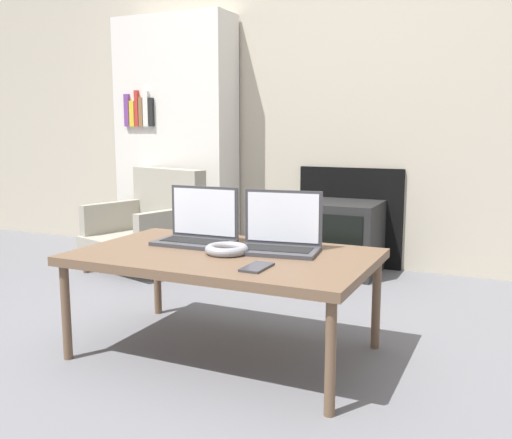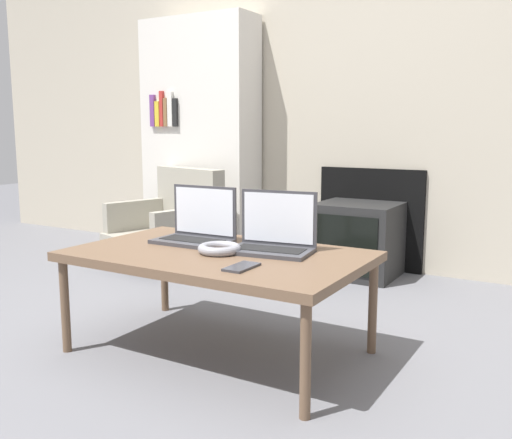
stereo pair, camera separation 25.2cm
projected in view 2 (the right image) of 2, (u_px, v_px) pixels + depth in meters
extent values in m
plane|color=slate|center=(166.00, 383.00, 2.06)|extent=(14.00, 14.00, 0.00)
cube|color=#B7AD99|center=(371.00, 66.00, 3.61)|extent=(7.00, 0.06, 2.60)
cube|color=black|center=(370.00, 219.00, 3.71)|extent=(0.70, 0.03, 0.65)
cube|color=brown|center=(218.00, 256.00, 2.28)|extent=(1.17, 0.71, 0.04)
cylinder|color=brown|center=(65.00, 306.00, 2.32)|extent=(0.04, 0.04, 0.39)
cylinder|color=brown|center=(306.00, 361.00, 1.78)|extent=(0.04, 0.04, 0.39)
cylinder|color=brown|center=(164.00, 273.00, 2.86)|extent=(0.04, 0.04, 0.39)
cylinder|color=brown|center=(373.00, 307.00, 2.31)|extent=(0.04, 0.04, 0.39)
cube|color=#38383D|center=(192.00, 241.00, 2.45)|extent=(0.33, 0.21, 0.02)
cube|color=black|center=(192.00, 239.00, 2.45)|extent=(0.28, 0.12, 0.00)
cube|color=#38383D|center=(205.00, 211.00, 2.51)|extent=(0.32, 0.02, 0.22)
cube|color=white|center=(204.00, 211.00, 2.51)|extent=(0.30, 0.01, 0.20)
cube|color=#38383D|center=(270.00, 251.00, 2.26)|extent=(0.35, 0.24, 0.02)
cube|color=black|center=(270.00, 249.00, 2.25)|extent=(0.29, 0.15, 0.00)
cube|color=#38383D|center=(279.00, 218.00, 2.32)|extent=(0.32, 0.05, 0.22)
cube|color=white|center=(278.00, 218.00, 2.32)|extent=(0.30, 0.04, 0.20)
torus|color=gray|center=(219.00, 249.00, 2.25)|extent=(0.17, 0.17, 0.04)
cube|color=#333338|center=(242.00, 267.00, 2.01)|extent=(0.08, 0.15, 0.01)
cube|color=black|center=(358.00, 239.00, 3.54)|extent=(0.48, 0.43, 0.45)
cube|color=black|center=(345.00, 245.00, 3.36)|extent=(0.40, 0.01, 0.35)
cube|color=gray|center=(162.00, 240.00, 3.78)|extent=(0.76, 0.72, 0.08)
cube|color=gray|center=(190.00, 199.00, 3.89)|extent=(0.63, 0.27, 0.43)
cube|color=gray|center=(138.00, 215.00, 3.96)|extent=(0.20, 0.51, 0.20)
cube|color=gray|center=(187.00, 225.00, 3.55)|extent=(0.20, 0.51, 0.20)
cylinder|color=#4C3828|center=(108.00, 258.00, 3.73)|extent=(0.04, 0.04, 0.14)
cylinder|color=#4C3828|center=(171.00, 268.00, 3.46)|extent=(0.04, 0.04, 0.14)
cylinder|color=#4C3828|center=(155.00, 246.00, 4.13)|extent=(0.04, 0.04, 0.14)
cylinder|color=#4C3828|center=(215.00, 254.00, 3.86)|extent=(0.04, 0.04, 0.14)
cube|color=silver|center=(200.00, 138.00, 4.12)|extent=(0.86, 0.30, 1.68)
cube|color=#6B387F|center=(153.00, 111.00, 4.10)|extent=(0.04, 0.02, 0.22)
cube|color=gold|center=(158.00, 114.00, 4.08)|extent=(0.04, 0.02, 0.18)
cube|color=#B22D28|center=(162.00, 109.00, 4.06)|extent=(0.03, 0.02, 0.25)
cube|color=brown|center=(166.00, 112.00, 4.04)|extent=(0.03, 0.02, 0.20)
cube|color=silver|center=(170.00, 109.00, 4.02)|extent=(0.04, 0.02, 0.24)
cube|color=black|center=(175.00, 112.00, 4.00)|extent=(0.03, 0.02, 0.19)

